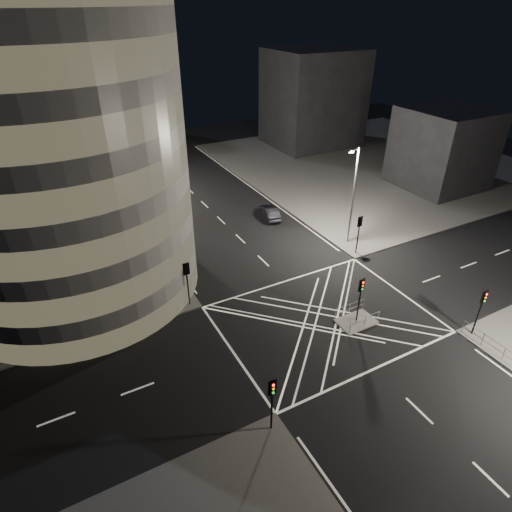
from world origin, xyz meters
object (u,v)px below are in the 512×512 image
traffic_signal_nr (482,304)px  street_lamp_left_far (110,161)px  traffic_signal_fl (187,276)px  traffic_signal_nl (272,396)px  sedan (270,212)px  traffic_signal_fr (359,228)px  central_island (356,322)px  street_lamp_left_near (156,223)px  traffic_signal_island (361,293)px  street_lamp_right_far (353,194)px

traffic_signal_nr → street_lamp_left_far: 41.15m
traffic_signal_fl → traffic_signal_nl: 13.60m
street_lamp_left_far → sedan: (14.73, -12.06, -4.84)m
traffic_signal_nl → traffic_signal_fr: bearing=37.7°
central_island → street_lamp_left_near: (-11.44, 13.50, 5.47)m
street_lamp_left_far → traffic_signal_island: bearing=-70.0°
sedan → street_lamp_right_far: bearing=128.2°
traffic_signal_nl → street_lamp_left_near: bearing=91.9°
traffic_signal_fl → traffic_signal_island: (10.80, -8.30, 0.00)m
central_island → street_lamp_right_far: (7.44, 10.50, 5.47)m
central_island → traffic_signal_fr: 11.10m
traffic_signal_fr → traffic_signal_nr: (0.00, -13.60, 0.00)m
street_lamp_left_near → street_lamp_right_far: same height
central_island → street_lamp_right_far: size_ratio=0.30×
traffic_signal_nl → traffic_signal_nr: same height
traffic_signal_nl → traffic_signal_island: size_ratio=1.00×
central_island → street_lamp_left_far: (-11.44, 31.50, 5.47)m
traffic_signal_fr → street_lamp_left_far: street_lamp_left_far is taller
street_lamp_left_near → street_lamp_left_far: 18.00m
central_island → street_lamp_left_near: bearing=130.3°
traffic_signal_nl → sedan: (14.09, 24.74, -2.22)m
traffic_signal_nr → traffic_signal_nl: bearing=180.0°
street_lamp_right_far → sedan: (-4.15, 8.94, -4.84)m
traffic_signal_nl → traffic_signal_nr: size_ratio=1.00×
traffic_signal_nl → street_lamp_left_far: 36.90m
sedan → traffic_signal_island: bearing=93.7°
traffic_signal_fl → sedan: bearing=38.3°
traffic_signal_fr → traffic_signal_nr: size_ratio=1.00×
street_lamp_left_far → street_lamp_left_near: bearing=-90.0°
traffic_signal_fl → traffic_signal_nr: same height
traffic_signal_fr → street_lamp_right_far: size_ratio=0.40×
traffic_signal_nl → traffic_signal_island: (10.80, 5.30, 0.00)m
traffic_signal_fl → traffic_signal_fr: (17.60, 0.00, 0.00)m
traffic_signal_nl → traffic_signal_island: 12.03m
central_island → traffic_signal_nl: (-10.80, -5.30, 2.84)m
traffic_signal_nr → street_lamp_left_far: bearing=116.4°
traffic_signal_fl → traffic_signal_island: size_ratio=1.00×
traffic_signal_nl → street_lamp_left_far: bearing=91.0°
traffic_signal_nl → street_lamp_right_far: bearing=40.9°
traffic_signal_fl → sedan: (14.09, 11.14, -2.22)m
traffic_signal_fl → traffic_signal_island: bearing=-37.5°
traffic_signal_fl → street_lamp_left_far: 23.36m
central_island → sedan: bearing=80.4°
traffic_signal_nr → street_lamp_right_far: bearing=87.7°
traffic_signal_island → traffic_signal_fr: bearing=50.7°
sedan → street_lamp_left_far: bearing=-26.1°
traffic_signal_fl → traffic_signal_nl: bearing=-90.0°
sedan → traffic_signal_nr: bearing=111.3°
traffic_signal_nl → street_lamp_left_far: street_lamp_left_far is taller
traffic_signal_island → street_lamp_left_near: size_ratio=0.40×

